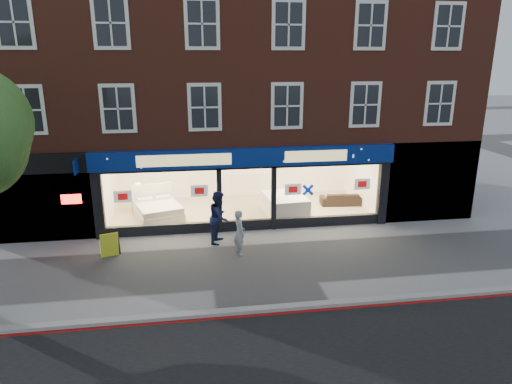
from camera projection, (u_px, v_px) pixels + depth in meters
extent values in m
plane|color=gray|center=(259.00, 263.00, 15.01)|extent=(120.00, 120.00, 0.00)
cube|color=#8C0A07|center=(277.00, 314.00, 12.07)|extent=(60.00, 0.10, 0.01)
cube|color=gray|center=(275.00, 308.00, 12.24)|extent=(60.00, 0.25, 0.12)
cube|color=tan|center=(240.00, 211.00, 19.97)|extent=(11.00, 4.50, 0.10)
cube|color=brown|center=(234.00, 54.00, 19.73)|extent=(19.00, 8.00, 6.70)
cube|color=navy|center=(247.00, 157.00, 16.89)|extent=(11.40, 0.28, 0.70)
cube|color=black|center=(247.00, 225.00, 17.87)|extent=(11.00, 0.18, 0.40)
cube|color=black|center=(98.00, 205.00, 16.75)|extent=(0.35, 0.30, 2.60)
cube|color=black|center=(382.00, 192.00, 18.30)|extent=(0.35, 0.30, 2.60)
cube|color=white|center=(160.00, 199.00, 16.98)|extent=(4.20, 0.02, 2.10)
cube|color=white|center=(329.00, 191.00, 17.89)|extent=(4.20, 0.02, 2.10)
cube|color=white|center=(246.00, 201.00, 17.76)|extent=(1.80, 0.02, 2.10)
cube|color=silver|center=(235.00, 171.00, 21.74)|extent=(11.00, 0.20, 2.60)
cube|color=#FFEAC6|center=(240.00, 154.00, 19.24)|extent=(11.00, 4.50, 0.12)
cube|color=black|center=(39.00, 196.00, 16.59)|extent=(3.80, 0.60, 3.30)
cube|color=#FF140C|center=(71.00, 199.00, 16.44)|extent=(0.70, 0.04, 0.35)
cube|color=black|center=(428.00, 181.00, 18.62)|extent=(4.00, 0.40, 3.30)
cube|color=beige|center=(159.00, 214.00, 18.86)|extent=(2.21, 2.41, 0.35)
cube|color=beige|center=(158.00, 207.00, 18.77)|extent=(2.13, 2.32, 0.25)
cube|color=beige|center=(152.00, 197.00, 19.65)|extent=(1.74, 0.64, 1.20)
cube|color=beige|center=(145.00, 199.00, 19.19)|extent=(0.71, 0.50, 0.12)
cube|color=beige|center=(163.00, 197.00, 19.50)|extent=(0.71, 0.50, 0.12)
cube|color=brown|center=(139.00, 202.00, 20.15)|extent=(0.55, 0.55, 0.55)
cube|color=silver|center=(285.00, 210.00, 19.43)|extent=(1.77, 2.16, 0.27)
cube|color=silver|center=(285.00, 205.00, 19.35)|extent=(1.77, 2.16, 0.27)
cube|color=silver|center=(285.00, 199.00, 19.28)|extent=(1.77, 2.16, 0.27)
imported|color=black|center=(341.00, 199.00, 20.59)|extent=(1.93, 0.89, 0.55)
cube|color=yellow|center=(110.00, 244.00, 15.42)|extent=(0.69, 0.55, 0.92)
imported|color=#929398|center=(239.00, 232.00, 15.52)|extent=(0.49, 0.65, 1.59)
imported|color=#161C3F|center=(219.00, 217.00, 16.48)|extent=(1.01, 1.13, 1.93)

